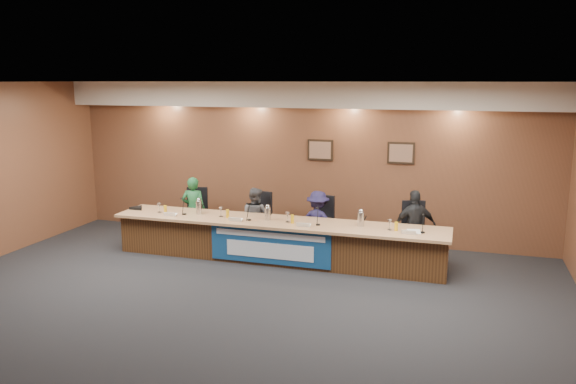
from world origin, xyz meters
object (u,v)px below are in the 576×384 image
Objects in this scene: carafe_left at (199,207)px; carafe_right at (361,219)px; carafe_mid at (268,214)px; banner at (270,246)px; office_chair_b at (257,223)px; speakerphone at (137,208)px; panelist_d at (415,227)px; office_chair_a at (196,218)px; office_chair_d at (415,235)px; dais_body at (277,241)px; panelist_b at (255,218)px; panelist_a at (194,210)px; panelist_c at (318,223)px; office_chair_c at (319,228)px.

carafe_left is 1.03× the size of carafe_right.
carafe_right reaches higher than carafe_mid.
banner is at bearing -164.33° from carafe_right.
office_chair_b is 1.50× the size of speakerphone.
panelist_d is at bearing 33.40° from carafe_right.
office_chair_b is at bearing -17.28° from office_chair_a.
dais_body is at bearing -179.41° from office_chair_d.
banner reaches higher than office_chair_a.
office_chair_b is at bearing -77.87° from panelist_b.
carafe_right is (3.48, -0.57, 0.20)m from panelist_a.
speakerphone is (-2.88, 0.42, 0.40)m from banner.
carafe_left is at bearing 21.73° from panelist_c.
panelist_a is at bearing -107.28° from office_chair_a.
panelist_b is at bearing -76.71° from office_chair_b.
dais_body is 1.64m from carafe_left.
panelist_b is at bearing -164.33° from office_chair_c.
panelist_c is 1.02m from carafe_mid.
carafe_mid is at bearing -8.57° from panelist_d.
office_chair_c is at bearing 13.29° from office_chair_b.
office_chair_a is at bearing 164.58° from office_chair_d.
office_chair_d is (4.35, 0.00, 0.00)m from office_chair_a.
panelist_d is (3.04, 0.00, 0.06)m from panelist_b.
panelist_a is 2.58m from office_chair_c.
dais_body is 12.50× the size of office_chair_a.
panelist_c reaches higher than dais_body.
panelist_c is 2.51× the size of office_chair_a.
dais_body is at bearing -36.59° from office_chair_a.
dais_body is 2.49m from office_chair_d.
office_chair_b is 2.31m from carafe_right.
speakerphone is at bearing -179.92° from carafe_right.
speakerphone is at bearing 179.22° from carafe_mid.
panelist_d is at bearing 13.60° from carafe_mid.
carafe_right is (1.52, 0.43, 0.49)m from banner.
office_chair_d is 1.94× the size of carafe_right.
panelist_d is at bearing -105.42° from office_chair_d.
carafe_left is (-0.90, -0.58, 0.28)m from panelist_b.
carafe_mid is (1.80, -0.72, 0.38)m from office_chair_a.
office_chair_b is (-0.65, 0.69, 0.13)m from dais_body.
office_chair_a is 2.12× the size of carafe_mid.
carafe_mid is (-2.56, -0.72, 0.38)m from office_chair_d.
panelist_c is at bearing -19.51° from office_chair_a.
carafe_right is at bearing 1.47° from carafe_mid.
carafe_mid is at bearing -0.78° from speakerphone.
carafe_mid is (0.49, -0.62, 0.26)m from panelist_b.
carafe_left is (-2.16, -0.68, 0.40)m from office_chair_c.
dais_body is at bearing 150.04° from panelist_b.
office_chair_b and office_chair_c have the same top height.
panelist_d is 2.77× the size of office_chair_b.
speakerphone is at bearing -149.72° from office_chair_b.
panelist_b is 0.16m from office_chair_b.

